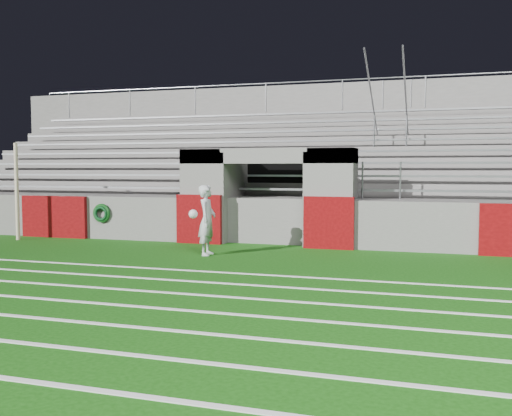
% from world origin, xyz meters
% --- Properties ---
extents(ground, '(90.00, 90.00, 0.00)m').
position_xyz_m(ground, '(0.00, 0.00, 0.00)').
color(ground, '#12490C').
rests_on(ground, ground).
extents(field_post, '(0.11, 0.11, 2.80)m').
position_xyz_m(field_post, '(-7.15, 2.13, 1.40)').
color(field_post, beige).
rests_on(field_post, ground).
extents(field_markings, '(28.00, 8.09, 0.01)m').
position_xyz_m(field_markings, '(0.00, -5.00, 0.01)').
color(field_markings, white).
rests_on(field_markings, ground).
extents(stadium_structure, '(26.00, 8.48, 5.42)m').
position_xyz_m(stadium_structure, '(0.00, 7.97, 1.49)').
color(stadium_structure, '#5F5C5A').
rests_on(stadium_structure, ground).
extents(goalkeeper_with_ball, '(0.63, 0.65, 1.68)m').
position_xyz_m(goalkeeper_with_ball, '(-0.80, 1.05, 0.84)').
color(goalkeeper_with_ball, '#B5B9C0').
rests_on(goalkeeper_with_ball, ground).
extents(hose_coil, '(0.56, 0.14, 0.56)m').
position_xyz_m(hose_coil, '(-4.87, 2.93, 0.76)').
color(hose_coil, '#0D4112').
rests_on(hose_coil, ground).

